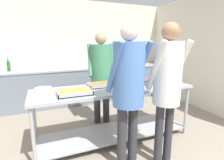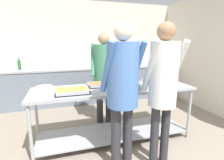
{
  "view_description": "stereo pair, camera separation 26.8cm",
  "coord_description": "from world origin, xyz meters",
  "views": [
    {
      "loc": [
        -1.13,
        -1.03,
        1.58
      ],
      "look_at": [
        -0.08,
        1.5,
        0.98
      ],
      "focal_mm": 28.0,
      "sensor_mm": 36.0,
      "label": 1
    },
    {
      "loc": [
        -0.87,
        -1.12,
        1.58
      ],
      "look_at": [
        -0.08,
        1.5,
        0.98
      ],
      "focal_mm": 28.0,
      "sensor_mm": 36.0,
      "label": 2
    }
  ],
  "objects": [
    {
      "name": "serving_tray_vegetables",
      "position": [
        -0.24,
        1.55,
        0.91
      ],
      "size": [
        0.45,
        0.27,
        0.05
      ],
      "color": "#9EA0A8",
      "rests_on": "serving_counter"
    },
    {
      "name": "sauce_pan",
      "position": [
        0.22,
        1.26,
        0.93
      ],
      "size": [
        0.4,
        0.26,
        0.09
      ],
      "color": "#9EA0A8",
      "rests_on": "serving_counter"
    },
    {
      "name": "serving_tray_greens",
      "position": [
        0.65,
        1.47,
        0.91
      ],
      "size": [
        0.4,
        0.28,
        0.05
      ],
      "color": "#9EA0A8",
      "rests_on": "serving_counter"
    },
    {
      "name": "wall_right",
      "position": [
        2.39,
        1.9,
        1.32
      ],
      "size": [
        0.06,
        3.92,
        2.65
      ],
      "color": "beige",
      "rests_on": "ground_plane"
    },
    {
      "name": "serving_counter",
      "position": [
        -0.08,
        1.4,
        0.6
      ],
      "size": [
        2.49,
        0.74,
        0.88
      ],
      "color": "#9EA0A8",
      "rests_on": "ground_plane"
    },
    {
      "name": "broccoli_bowl",
      "position": [
        0.98,
        1.48,
        0.92
      ],
      "size": [
        0.19,
        0.19,
        0.09
      ],
      "color": "#B2B2B7",
      "rests_on": "serving_counter"
    },
    {
      "name": "plate_stack",
      "position": [
        -1.12,
        1.6,
        0.9
      ],
      "size": [
        0.25,
        0.25,
        0.05
      ],
      "color": "white",
      "rests_on": "serving_counter"
    },
    {
      "name": "guest_serving_right",
      "position": [
        -0.18,
        0.76,
        1.11
      ],
      "size": [
        0.51,
        0.4,
        1.79
      ],
      "color": "#2D2D33",
      "rests_on": "ground_plane"
    },
    {
      "name": "back_counter",
      "position": [
        0.0,
        3.43,
        0.47
      ],
      "size": [
        4.68,
        0.65,
        0.93
      ],
      "color": "slate",
      "rests_on": "ground_plane"
    },
    {
      "name": "wall_rear",
      "position": [
        0.0,
        3.8,
        1.32
      ],
      "size": [
        4.84,
        0.06,
        2.65
      ],
      "color": "beige",
      "rests_on": "ground_plane"
    },
    {
      "name": "serving_tray_roast",
      "position": [
        -0.73,
        1.3,
        0.91
      ],
      "size": [
        0.46,
        0.33,
        0.05
      ],
      "color": "#9EA0A8",
      "rests_on": "serving_counter"
    },
    {
      "name": "guest_serving_left",
      "position": [
        0.28,
        0.63,
        1.13
      ],
      "size": [
        0.43,
        0.35,
        1.8
      ],
      "color": "#2D2D33",
      "rests_on": "ground_plane"
    },
    {
      "name": "cook_behind_counter",
      "position": [
        -0.07,
        2.06,
        1.07
      ],
      "size": [
        0.54,
        0.42,
        1.75
      ],
      "color": "#2D2D33",
      "rests_on": "ground_plane"
    },
    {
      "name": "water_bottle",
      "position": [
        -1.8,
        3.46,
        1.07
      ],
      "size": [
        0.07,
        0.07,
        0.3
      ],
      "color": "#23602D",
      "rests_on": "back_counter"
    }
  ]
}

